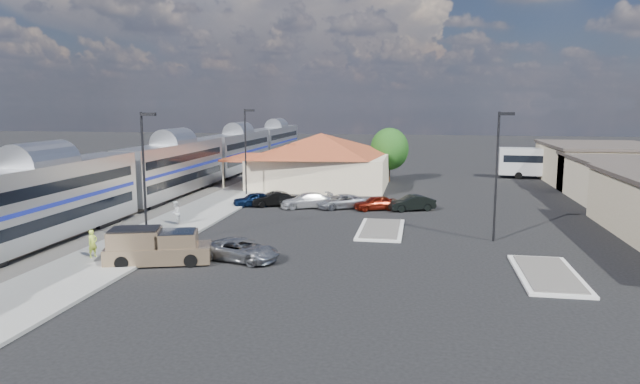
% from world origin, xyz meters
% --- Properties ---
extents(ground, '(280.00, 280.00, 0.00)m').
position_xyz_m(ground, '(0.00, 0.00, 0.00)').
color(ground, black).
rests_on(ground, ground).
extents(railbed, '(16.00, 100.00, 0.12)m').
position_xyz_m(railbed, '(-21.00, 8.00, 0.06)').
color(railbed, '#4C4944').
rests_on(railbed, ground).
extents(platform, '(5.50, 92.00, 0.18)m').
position_xyz_m(platform, '(-12.00, 6.00, 0.09)').
color(platform, gray).
rests_on(platform, ground).
extents(passenger_train, '(3.00, 104.00, 5.55)m').
position_xyz_m(passenger_train, '(-18.00, 14.21, 2.87)').
color(passenger_train, silver).
rests_on(passenger_train, ground).
extents(freight_cars, '(2.80, 46.00, 4.00)m').
position_xyz_m(freight_cars, '(-24.00, 5.60, 1.93)').
color(freight_cars, black).
rests_on(freight_cars, ground).
extents(station_depot, '(18.35, 12.24, 6.20)m').
position_xyz_m(station_depot, '(-4.56, 24.00, 3.13)').
color(station_depot, beige).
rests_on(station_depot, ground).
extents(traffic_island_south, '(3.30, 7.50, 0.21)m').
position_xyz_m(traffic_island_south, '(4.00, 2.00, 0.10)').
color(traffic_island_south, silver).
rests_on(traffic_island_south, ground).
extents(traffic_island_north, '(3.30, 7.50, 0.21)m').
position_xyz_m(traffic_island_north, '(14.00, -8.00, 0.10)').
color(traffic_island_north, silver).
rests_on(traffic_island_north, ground).
extents(lamp_plat_s, '(1.08, 0.25, 9.00)m').
position_xyz_m(lamp_plat_s, '(-10.90, -6.00, 5.34)').
color(lamp_plat_s, black).
rests_on(lamp_plat_s, ground).
extents(lamp_plat_n, '(1.08, 0.25, 9.00)m').
position_xyz_m(lamp_plat_n, '(-10.90, 16.00, 5.34)').
color(lamp_plat_n, black).
rests_on(lamp_plat_n, ground).
extents(lamp_lot, '(1.08, 0.25, 9.00)m').
position_xyz_m(lamp_lot, '(12.10, 0.00, 5.34)').
color(lamp_lot, black).
rests_on(lamp_lot, ground).
extents(tree_depot, '(4.71, 4.71, 6.63)m').
position_xyz_m(tree_depot, '(3.00, 30.00, 4.02)').
color(tree_depot, '#382314').
rests_on(tree_depot, ground).
extents(pickup_truck, '(6.53, 3.96, 2.12)m').
position_xyz_m(pickup_truck, '(-8.50, -9.42, 1.01)').
color(pickup_truck, '#987D5D').
rests_on(pickup_truck, ground).
extents(suv, '(5.30, 3.55, 1.35)m').
position_xyz_m(suv, '(-3.83, -7.91, 0.68)').
color(suv, '#979A9E').
rests_on(suv, ground).
extents(coach_bus, '(12.33, 3.63, 3.90)m').
position_xyz_m(coach_bus, '(22.93, 36.00, 2.25)').
color(coach_bus, silver).
rests_on(coach_bus, ground).
extents(person_a, '(0.62, 0.74, 1.72)m').
position_xyz_m(person_a, '(-12.86, -9.36, 1.04)').
color(person_a, '#C0E046').
rests_on(person_a, platform).
extents(person_b, '(0.81, 0.98, 1.83)m').
position_xyz_m(person_b, '(-11.93, 0.63, 1.10)').
color(person_b, silver).
rests_on(person_b, platform).
extents(parked_car_a, '(4.14, 3.11, 1.31)m').
position_xyz_m(parked_car_a, '(-8.50, 10.34, 0.66)').
color(parked_car_a, '#0D1D41').
rests_on(parked_car_a, ground).
extents(parked_car_b, '(4.34, 3.04, 1.36)m').
position_xyz_m(parked_car_b, '(-6.68, 10.64, 0.68)').
color(parked_car_b, black).
rests_on(parked_car_b, ground).
extents(parked_car_c, '(5.15, 3.86, 1.39)m').
position_xyz_m(parked_car_c, '(-3.48, 10.34, 0.69)').
color(parked_car_c, silver).
rests_on(parked_car_c, ground).
extents(parked_car_d, '(5.10, 4.19, 1.29)m').
position_xyz_m(parked_car_d, '(-0.28, 10.64, 0.65)').
color(parked_car_d, '#9C9FA5').
rests_on(parked_car_d, ground).
extents(parked_car_e, '(4.20, 3.10, 1.33)m').
position_xyz_m(parked_car_e, '(2.92, 10.34, 0.66)').
color(parked_car_e, maroon).
rests_on(parked_car_e, ground).
extents(parked_car_f, '(4.46, 3.08, 1.39)m').
position_xyz_m(parked_car_f, '(6.12, 10.64, 0.70)').
color(parked_car_f, black).
rests_on(parked_car_f, ground).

